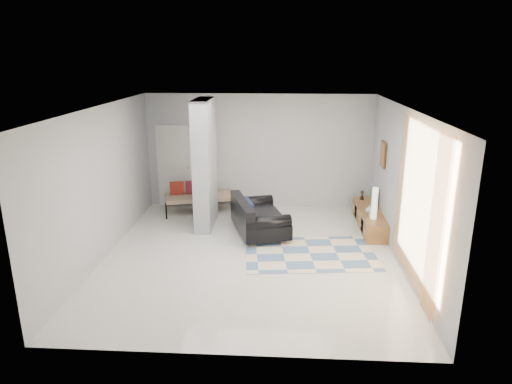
{
  "coord_description": "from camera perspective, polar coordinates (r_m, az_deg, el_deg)",
  "views": [
    {
      "loc": [
        0.59,
        -7.95,
        3.68
      ],
      "look_at": [
        0.07,
        0.6,
        1.1
      ],
      "focal_mm": 32.0,
      "sensor_mm": 36.0,
      "label": 1
    }
  ],
  "objects": [
    {
      "name": "partition_column",
      "position": [
        9.96,
        -6.42,
        3.45
      ],
      "size": [
        0.35,
        1.2,
        2.8
      ],
      "primitive_type": "cube",
      "color": "#9B9FA1",
      "rests_on": "floor"
    },
    {
      "name": "wall_right",
      "position": [
        8.54,
        17.96,
        0.48
      ],
      "size": [
        0.0,
        6.0,
        6.0
      ],
      "primitive_type": "plane",
      "rotation": [
        1.57,
        0.0,
        -1.57
      ],
      "color": "#ADB0B2",
      "rests_on": "ground"
    },
    {
      "name": "wall_left",
      "position": [
        8.91,
        -18.69,
        1.07
      ],
      "size": [
        0.0,
        6.0,
        6.0
      ],
      "primitive_type": "plane",
      "rotation": [
        1.57,
        0.0,
        1.57
      ],
      "color": "#ADB0B2",
      "rests_on": "ground"
    },
    {
      "name": "ceiling",
      "position": [
        8.02,
        -0.8,
        10.49
      ],
      "size": [
        6.0,
        6.0,
        0.0
      ],
      "primitive_type": "plane",
      "rotation": [
        3.14,
        0.0,
        0.0
      ],
      "color": "white",
      "rests_on": "wall_back"
    },
    {
      "name": "media_console",
      "position": [
        10.43,
        13.93,
        -3.18
      ],
      "size": [
        0.45,
        2.03,
        0.8
      ],
      "color": "brown",
      "rests_on": "floor"
    },
    {
      "name": "area_rug",
      "position": [
        8.92,
        6.75,
        -7.65
      ],
      "size": [
        2.62,
        1.88,
        0.01
      ],
      "primitive_type": "cube",
      "rotation": [
        0.0,
        0.0,
        0.1
      ],
      "color": "beige",
      "rests_on": "floor"
    },
    {
      "name": "floor",
      "position": [
        8.77,
        -0.73,
        -8.0
      ],
      "size": [
        6.0,
        6.0,
        0.0
      ],
      "primitive_type": "plane",
      "color": "silver",
      "rests_on": "ground"
    },
    {
      "name": "wall_art",
      "position": [
        10.08,
        15.62,
        4.55
      ],
      "size": [
        0.04,
        0.45,
        0.55
      ],
      "primitive_type": "cube",
      "color": "#3F2911",
      "rests_on": "wall_right"
    },
    {
      "name": "wall_back",
      "position": [
        11.2,
        0.36,
        5.04
      ],
      "size": [
        6.0,
        0.0,
        6.0
      ],
      "primitive_type": "plane",
      "rotation": [
        1.57,
        0.0,
        0.0
      ],
      "color": "#ADB0B2",
      "rests_on": "ground"
    },
    {
      "name": "curtain",
      "position": [
        7.45,
        19.51,
        -1.62
      ],
      "size": [
        0.0,
        2.55,
        2.55
      ],
      "primitive_type": "plane",
      "rotation": [
        1.57,
        0.0,
        1.57
      ],
      "color": "orange",
      "rests_on": "wall_right"
    },
    {
      "name": "daybed",
      "position": [
        11.1,
        -7.21,
        -0.43
      ],
      "size": [
        1.77,
        1.1,
        0.77
      ],
      "rotation": [
        0.0,
        0.0,
        0.26
      ],
      "color": "black",
      "rests_on": "floor"
    },
    {
      "name": "cylinder_lamp",
      "position": [
        9.74,
        14.6,
        -1.38
      ],
      "size": [
        0.12,
        0.12,
        0.67
      ],
      "primitive_type": "cylinder",
      "color": "white",
      "rests_on": "media_console"
    },
    {
      "name": "vase",
      "position": [
        10.11,
        13.99,
        -2.11
      ],
      "size": [
        0.18,
        0.18,
        0.18
      ],
      "primitive_type": "imported",
      "rotation": [
        0.0,
        0.0,
        0.06
      ],
      "color": "silver",
      "rests_on": "media_console"
    },
    {
      "name": "loveseat",
      "position": [
        9.72,
        0.11,
        -3.23
      ],
      "size": [
        1.39,
        1.83,
        0.76
      ],
      "rotation": [
        0.0,
        0.0,
        0.3
      ],
      "color": "silver",
      "rests_on": "floor"
    },
    {
      "name": "bronze_figurine",
      "position": [
        11.03,
        13.11,
        -0.37
      ],
      "size": [
        0.11,
        0.11,
        0.22
      ],
      "primitive_type": null,
      "rotation": [
        0.0,
        0.0,
        -0.03
      ],
      "color": "black",
      "rests_on": "media_console"
    },
    {
      "name": "hallway_door",
      "position": [
        11.54,
        -10.14,
        3.2
      ],
      "size": [
        0.85,
        0.06,
        2.04
      ],
      "primitive_type": "cube",
      "color": "silver",
      "rests_on": "floor"
    },
    {
      "name": "wall_front",
      "position": [
        5.48,
        -3.07,
        -7.83
      ],
      "size": [
        6.0,
        0.0,
        6.0
      ],
      "primitive_type": "plane",
      "rotation": [
        -1.57,
        0.0,
        0.0
      ],
      "color": "#ADB0B2",
      "rests_on": "ground"
    }
  ]
}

